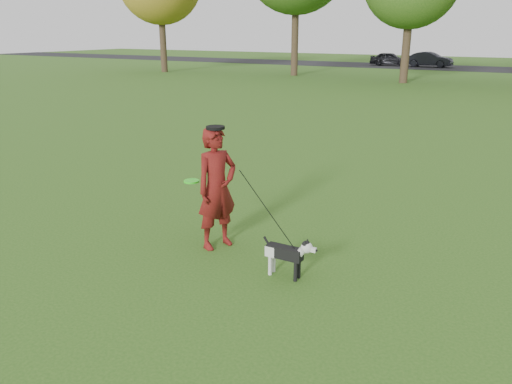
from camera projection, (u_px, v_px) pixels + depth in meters
The scene contains 7 objects.
ground at pixel (256, 251), 7.30m from camera, with size 120.00×120.00×0.00m, color #285116.
road at pixel (496, 69), 40.49m from camera, with size 120.00×7.00×0.02m, color black.
man at pixel (217, 188), 7.21m from camera, with size 0.66×0.43×1.80m, color #5A0C10.
dog at pixel (289, 252), 6.43m from camera, with size 0.77×0.15×0.59m.
car_left at pixel (390, 59), 44.33m from camera, with size 1.38×3.43×1.17m, color black.
car_mid at pixel (429, 59), 42.74m from camera, with size 1.32×3.79×1.25m, color black.
man_held_items at pixel (266, 208), 6.62m from camera, with size 1.99×0.53×1.42m.
Camera 1 is at (3.25, -5.82, 3.09)m, focal length 35.00 mm.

